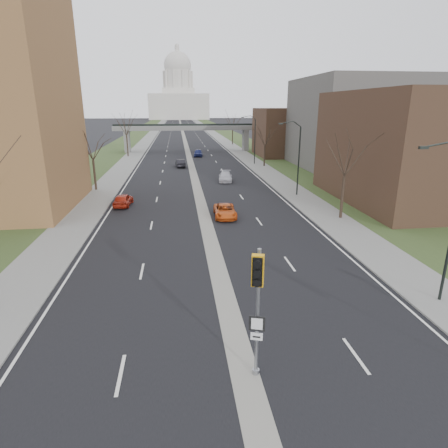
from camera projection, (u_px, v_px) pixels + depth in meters
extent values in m
plane|color=black|center=(252.00, 401.00, 13.81)|extent=(700.00, 700.00, 0.00)
cube|color=black|center=(183.00, 132.00, 155.80)|extent=(20.00, 600.00, 0.01)
cube|color=gray|center=(183.00, 132.00, 155.80)|extent=(1.20, 600.00, 0.02)
cube|color=gray|center=(211.00, 132.00, 157.17)|extent=(4.00, 600.00, 0.12)
cube|color=gray|center=(154.00, 132.00, 154.39)|extent=(4.00, 600.00, 0.12)
cube|color=#2F411E|center=(226.00, 132.00, 157.87)|extent=(8.00, 600.00, 0.10)
cube|color=#2F411E|center=(139.00, 133.00, 153.70)|extent=(8.00, 600.00, 0.10)
cube|color=#432D1F|center=(418.00, 148.00, 41.29)|extent=(16.00, 20.00, 12.00)
cube|color=#5F5C57|center=(355.00, 124.00, 64.02)|extent=(18.00, 22.00, 15.00)
cube|color=#432D1F|center=(290.00, 132.00, 81.12)|extent=(14.00, 14.00, 10.00)
cube|color=slate|center=(127.00, 142.00, 87.16)|extent=(1.20, 2.50, 5.00)
cube|color=slate|center=(245.00, 140.00, 90.41)|extent=(1.20, 2.50, 5.00)
cube|color=slate|center=(187.00, 128.00, 87.88)|extent=(34.00, 3.00, 1.00)
cube|color=black|center=(187.00, 125.00, 87.67)|extent=(34.00, 0.15, 0.50)
cube|color=beige|center=(179.00, 107.00, 313.71)|extent=(48.00, 42.00, 20.00)
cube|color=beige|center=(178.00, 92.00, 310.10)|extent=(26.00, 26.00, 5.00)
cylinder|color=beige|center=(178.00, 80.00, 307.39)|extent=(22.00, 22.00, 14.00)
sphere|color=beige|center=(177.00, 66.00, 304.09)|extent=(22.00, 22.00, 22.00)
cylinder|color=beige|center=(177.00, 50.00, 300.63)|extent=(3.60, 3.60, 4.50)
cube|color=black|center=(425.00, 148.00, 18.04)|extent=(0.45, 0.18, 0.14)
cylinder|color=black|center=(299.00, 162.00, 44.23)|extent=(0.16, 0.16, 8.00)
cube|color=black|center=(281.00, 124.00, 42.65)|extent=(0.45, 0.18, 0.14)
cylinder|color=black|center=(255.00, 142.00, 68.84)|extent=(0.16, 0.16, 8.00)
cube|color=black|center=(243.00, 117.00, 67.26)|extent=(0.45, 0.18, 0.14)
cylinder|color=#382B21|center=(95.00, 175.00, 47.67)|extent=(0.28, 0.28, 3.75)
cylinder|color=#382B21|center=(127.00, 146.00, 79.78)|extent=(0.28, 0.28, 4.25)
cylinder|color=#382B21|center=(342.00, 197.00, 35.50)|extent=(0.28, 0.28, 4.00)
cylinder|color=#382B21|center=(264.00, 156.00, 66.81)|extent=(0.28, 0.28, 3.50)
cylinder|color=#382B21|center=(232.00, 137.00, 104.57)|extent=(0.28, 0.28, 4.25)
cylinder|color=gray|center=(258.00, 315.00, 14.38)|extent=(0.15, 0.15, 5.44)
cylinder|color=gray|center=(256.00, 371.00, 15.17)|extent=(0.29, 0.29, 0.21)
cube|color=orange|center=(258.00, 271.00, 13.26)|extent=(0.54, 0.53, 1.20)
cube|color=black|center=(257.00, 322.00, 14.48)|extent=(0.61, 0.23, 0.63)
cube|color=silver|center=(257.00, 335.00, 14.65)|extent=(0.46, 0.18, 0.31)
imported|color=#A92513|center=(123.00, 200.00, 40.56)|extent=(1.96, 4.15, 1.37)
imported|color=black|center=(180.00, 163.00, 66.70)|extent=(1.85, 4.23, 1.35)
imported|color=#CC5115|center=(225.00, 211.00, 36.53)|extent=(2.19, 4.52, 1.24)
imported|color=#B8B8C0|center=(225.00, 177.00, 54.03)|extent=(2.40, 4.80, 1.34)
imported|color=navy|center=(198.00, 153.00, 80.74)|extent=(2.21, 4.63, 1.53)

